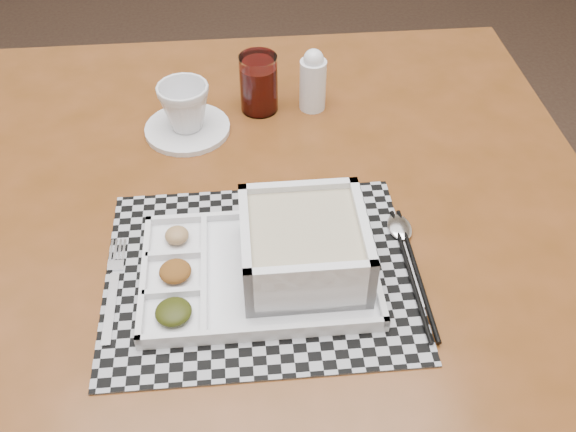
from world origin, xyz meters
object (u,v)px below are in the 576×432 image
object	(u,v)px
dining_table	(256,254)
juice_glass	(259,85)
serving_tray	(288,255)
cup	(185,107)
creamer_bottle	(313,80)

from	to	relation	value
dining_table	juice_glass	size ratio (longest dim) A/B	10.59
serving_tray	cup	size ratio (longest dim) A/B	3.66
serving_tray	juice_glass	distance (m)	0.41
serving_tray	creamer_bottle	xyz separation A→B (m)	(0.09, 0.40, 0.02)
cup	creamer_bottle	xyz separation A→B (m)	(0.23, 0.05, 0.01)
cup	juice_glass	xyz separation A→B (m)	(0.13, 0.05, -0.00)
cup	juice_glass	world-z (taller)	juice_glass
juice_glass	creamer_bottle	size ratio (longest dim) A/B	0.91
cup	creamer_bottle	distance (m)	0.23
dining_table	cup	world-z (taller)	cup
dining_table	creamer_bottle	bearing A→B (deg)	64.73
serving_tray	juice_glass	xyz separation A→B (m)	(-0.00, 0.40, 0.01)
dining_table	juice_glass	world-z (taller)	juice_glass
creamer_bottle	serving_tray	bearing A→B (deg)	-103.27
serving_tray	creamer_bottle	bearing A→B (deg)	76.73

